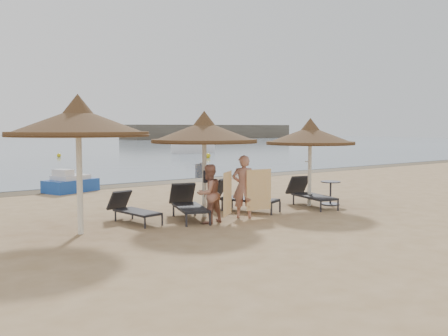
# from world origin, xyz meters

# --- Properties ---
(ground) EXTENTS (160.00, 160.00, 0.00)m
(ground) POSITION_xyz_m (0.00, 0.00, 0.00)
(ground) COLOR tan
(ground) RESTS_ON ground
(wet_sand_strip) EXTENTS (200.00, 1.60, 0.01)m
(wet_sand_strip) POSITION_xyz_m (0.00, 9.40, 0.00)
(wet_sand_strip) COLOR #493C25
(wet_sand_strip) RESTS_ON ground
(palapa_left) EXTENTS (3.32, 3.32, 3.29)m
(palapa_left) POSITION_xyz_m (-3.95, 0.97, 2.62)
(palapa_left) COLOR silver
(palapa_left) RESTS_ON ground
(palapa_center) EXTENTS (3.00, 3.00, 2.97)m
(palapa_center) POSITION_xyz_m (-0.31, 1.12, 2.37)
(palapa_center) COLOR silver
(palapa_center) RESTS_ON ground
(palapa_right) EXTENTS (2.83, 2.83, 2.81)m
(palapa_right) POSITION_xyz_m (3.46, 0.70, 2.24)
(palapa_right) COLOR silver
(palapa_right) RESTS_ON ground
(lounger_far_left) EXTENTS (0.84, 1.85, 0.80)m
(lounger_far_left) POSITION_xyz_m (-2.31, 1.62, 0.36)
(lounger_far_left) COLOR #2D2E35
(lounger_far_left) RESTS_ON ground
(lounger_near_left) EXTENTS (1.32, 2.19, 0.93)m
(lounger_near_left) POSITION_xyz_m (-0.84, 1.15, 0.42)
(lounger_near_left) COLOR #2D2E35
(lounger_near_left) RESTS_ON ground
(lounger_near_right) EXTENTS (1.54, 2.23, 0.96)m
(lounger_near_right) POSITION_xyz_m (1.15, 1.34, 0.43)
(lounger_near_right) COLOR #2D2E35
(lounger_near_right) RESTS_ON ground
(lounger_far_right) EXTENTS (1.13, 2.16, 0.92)m
(lounger_far_right) POSITION_xyz_m (3.44, 0.70, 0.41)
(lounger_far_right) COLOR #2D2E35
(lounger_far_right) RESTS_ON ground
(side_table) EXTENTS (0.63, 0.63, 0.77)m
(side_table) POSITION_xyz_m (4.18, 0.46, 0.36)
(side_table) COLOR #2D2E35
(side_table) RESTS_ON ground
(person_left) EXTENTS (0.89, 0.65, 1.80)m
(person_left) POSITION_xyz_m (-0.75, 0.27, 0.90)
(person_left) COLOR #B47761
(person_left) RESTS_ON ground
(person_right) EXTENTS (1.11, 1.05, 2.02)m
(person_right) POSITION_xyz_m (0.47, 0.35, 1.01)
(person_right) COLOR #B47761
(person_right) RESTS_ON ground
(towel_left) EXTENTS (0.66, 0.52, 1.15)m
(towel_left) POSITION_xyz_m (-0.40, -0.08, 0.79)
(towel_left) COLOR orange
(towel_left) RESTS_ON ground
(towel_right) EXTENTS (0.81, 0.12, 1.14)m
(towel_right) POSITION_xyz_m (0.82, 0.10, 0.78)
(towel_right) COLOR orange
(towel_right) RESTS_ON ground
(bag_patterned) EXTENTS (0.32, 0.14, 0.39)m
(bag_patterned) POSITION_xyz_m (-0.31, 1.30, 1.29)
(bag_patterned) COLOR white
(bag_patterned) RESTS_ON ground
(bag_dark) EXTENTS (0.25, 0.10, 0.34)m
(bag_dark) POSITION_xyz_m (-0.31, 0.96, 1.15)
(bag_dark) COLOR black
(bag_dark) RESTS_ON ground
(pedal_boat) EXTENTS (2.21, 1.74, 0.90)m
(pedal_boat) POSITION_xyz_m (-1.49, 8.70, 0.33)
(pedal_boat) COLOR #1946A5
(pedal_boat) RESTS_ON ground
(buoy_mid) EXTENTS (0.34, 0.34, 0.34)m
(buoy_mid) POSITION_xyz_m (5.42, 31.10, 0.17)
(buoy_mid) COLOR yellow
(buoy_mid) RESTS_ON ground
(buoy_right) EXTENTS (0.40, 0.40, 0.40)m
(buoy_right) POSITION_xyz_m (14.76, 22.76, 0.20)
(buoy_right) COLOR yellow
(buoy_right) RESTS_ON ground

